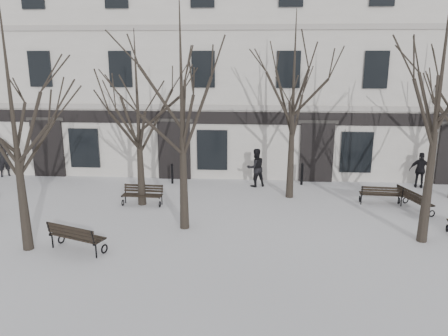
# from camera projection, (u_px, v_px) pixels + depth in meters

# --- Properties ---
(ground) EXTENTS (100.00, 100.00, 0.00)m
(ground) POSITION_uv_depth(u_px,v_px,m) (237.00, 247.00, 14.16)
(ground) COLOR white
(ground) RESTS_ON ground
(building) EXTENTS (40.40, 10.20, 11.40)m
(building) POSITION_uv_depth(u_px,v_px,m) (248.00, 65.00, 25.30)
(building) COLOR silver
(building) RESTS_ON ground
(tree_0) EXTENTS (5.49, 5.49, 7.84)m
(tree_0) POSITION_uv_depth(u_px,v_px,m) (10.00, 95.00, 12.81)
(tree_0) COLOR black
(tree_0) RESTS_ON ground
(tree_1) EXTENTS (5.54, 5.54, 7.92)m
(tree_1) POSITION_uv_depth(u_px,v_px,m) (181.00, 89.00, 14.51)
(tree_1) COLOR black
(tree_1) RESTS_ON ground
(tree_2) EXTENTS (6.16, 6.16, 8.80)m
(tree_2) POSITION_uv_depth(u_px,v_px,m) (442.00, 73.00, 13.25)
(tree_2) COLOR black
(tree_2) RESTS_ON ground
(tree_4) EXTENTS (4.93, 4.93, 7.04)m
(tree_4) POSITION_uv_depth(u_px,v_px,m) (137.00, 98.00, 17.15)
(tree_4) COLOR black
(tree_4) RESTS_ON ground
(tree_5) EXTENTS (5.48, 5.48, 7.83)m
(tree_5) POSITION_uv_depth(u_px,v_px,m) (294.00, 84.00, 17.95)
(tree_5) COLOR black
(tree_5) RESTS_ON ground
(bench_1) EXTENTS (1.98, 1.29, 0.95)m
(bench_1) POSITION_uv_depth(u_px,v_px,m) (76.00, 236.00, 13.74)
(bench_1) COLOR black
(bench_1) RESTS_ON ground
(bench_3) EXTENTS (1.68, 0.68, 0.83)m
(bench_3) POSITION_uv_depth(u_px,v_px,m) (143.00, 194.00, 18.08)
(bench_3) COLOR black
(bench_3) RESTS_ON ground
(bench_4) EXTENTS (1.72, 0.73, 0.85)m
(bench_4) POSITION_uv_depth(u_px,v_px,m) (381.00, 194.00, 18.09)
(bench_4) COLOR black
(bench_4) RESTS_ON ground
(bench_5) EXTENTS (1.10, 1.82, 0.87)m
(bench_5) POSITION_uv_depth(u_px,v_px,m) (414.00, 199.00, 17.42)
(bench_5) COLOR black
(bench_5) RESTS_ON ground
(bollard_a) EXTENTS (0.13, 0.13, 0.99)m
(bollard_a) POSITION_uv_depth(u_px,v_px,m) (172.00, 173.00, 21.07)
(bollard_a) COLOR black
(bollard_a) RESTS_ON ground
(bollard_b) EXTENTS (0.14, 0.14, 1.07)m
(bollard_b) POSITION_uv_depth(u_px,v_px,m) (302.00, 173.00, 20.86)
(bollard_b) COLOR black
(bollard_b) RESTS_ON ground
(pedestrian_a) EXTENTS (0.82, 0.81, 1.90)m
(pedestrian_a) POSITION_uv_depth(u_px,v_px,m) (6.00, 176.00, 22.49)
(pedestrian_a) COLOR black
(pedestrian_a) RESTS_ON ground
(pedestrian_b) EXTENTS (1.09, 0.99, 1.83)m
(pedestrian_b) POSITION_uv_depth(u_px,v_px,m) (255.00, 186.00, 20.76)
(pedestrian_b) COLOR black
(pedestrian_b) RESTS_ON ground
(pedestrian_c) EXTENTS (1.06, 0.66, 1.68)m
(pedestrian_c) POSITION_uv_depth(u_px,v_px,m) (419.00, 188.00, 20.55)
(pedestrian_c) COLOR black
(pedestrian_c) RESTS_ON ground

